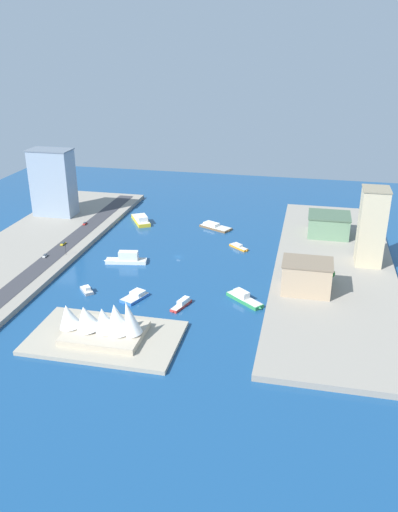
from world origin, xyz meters
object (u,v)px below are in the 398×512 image
Objects in this scene: apartment_midrise_tan at (307,276)px; terminal_long_green at (329,225)px; barge_flat_brown at (215,226)px; traffic_light_waterfront at (65,248)px; tugboat_red at (182,304)px; ferry_yellow_fast at (141,220)px; catamaran_blue at (135,296)px; van_white at (45,256)px; tower_tall_glass at (53,183)px; opera_landmark at (102,322)px; ferry_green_doubledeck at (244,298)px; taxi_yellow_cab at (63,244)px; pickup_red at (85,223)px; water_taxi_orange at (239,247)px; yacht_sleek_gray at (87,290)px; office_block_beige at (372,227)px; ferry_white_commuter at (127,259)px.

apartment_midrise_tan is 0.94× the size of terminal_long_green.
traffic_light_waterfront is (80.73, 77.01, 6.07)m from barge_flat_brown.
ferry_yellow_fast is at bearing -62.86° from tugboat_red.
catamaran_blue is 79.53m from van_white.
van_white reaches higher than catamaran_blue.
catamaran_blue is at bearing 131.90° from tower_tall_glass.
terminal_long_green is 0.68× the size of opera_landmark.
ferry_yellow_fast is 4.20× the size of traffic_light_waterfront.
ferry_green_doubledeck is 4.25× the size of taxi_yellow_cab.
pickup_red is (160.91, -75.09, -7.87)m from apartment_midrise_tan.
water_taxi_orange is at bearing -157.48° from van_white.
water_taxi_orange is 75.03m from ferry_green_doubledeck.
catamaran_blue is at bearing 62.27° from water_taxi_orange.
van_white is at bearing -38.64° from yacht_sleek_gray.
catamaran_blue is 121.03m from pickup_red.
van_white is (97.70, -38.77, 2.49)m from tugboat_red.
ferry_green_doubledeck reaches higher than van_white.
catamaran_blue is 43.14m from opera_landmark.
traffic_light_waterfront is at bearing 21.75° from water_taxi_orange.
office_block_beige is at bearing -150.98° from catamaran_blue.
apartment_midrise_tan is (35.32, 46.73, -14.64)m from office_block_beige.
tower_tall_glass is 43.38m from pickup_red.
office_block_beige is (-124.34, -68.97, 25.07)m from catamaran_blue.
opera_landmark is at bearing 131.95° from van_white.
ferry_green_doubledeck is 93.01m from office_block_beige.
tower_tall_glass reaches higher than water_taxi_orange.
opera_landmark reaches higher than ferry_yellow_fast.
pickup_red is (0.73, -61.92, -0.03)m from van_white.
tugboat_red is 3.73× the size of van_white.
taxi_yellow_cab is at bearing 18.47° from terminal_long_green.
catamaran_blue is 120.43m from barge_flat_brown.
ferry_white_commuter is 0.65× the size of opera_landmark.
apartment_midrise_tan is (-68.38, 96.41, 10.48)m from barge_flat_brown.
catamaran_blue is 0.65× the size of apartment_midrise_tan.
ferry_yellow_fast reaches higher than taxi_yellow_cab.
taxi_yellow_cab is (40.61, -55.37, 2.60)m from yacht_sleek_gray.
tugboat_red is 140.83m from pickup_red.
taxi_yellow_cab is at bearing 93.58° from pickup_red.
tower_tall_glass reaches higher than pickup_red.
catamaran_blue is 144.38m from office_block_beige.
taxi_yellow_cab is at bearing -39.35° from catamaran_blue.
traffic_light_waterfront is at bearing 3.70° from ferry_white_commuter.
office_block_beige is at bearing -170.30° from ferry_white_commuter.
taxi_yellow_cab is at bearing -58.66° from traffic_light_waterfront.
ferry_green_doubledeck is at bearing 155.87° from ferry_white_commuter.
ferry_white_commuter is at bearing 134.01° from pickup_red.
terminal_long_green is at bearing -155.89° from traffic_light_waterfront.
ferry_green_doubledeck reaches higher than pickup_red.
opera_landmark is (27.76, 39.05, 7.71)m from tugboat_red.
ferry_white_commuter reaches higher than ferry_green_doubledeck.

